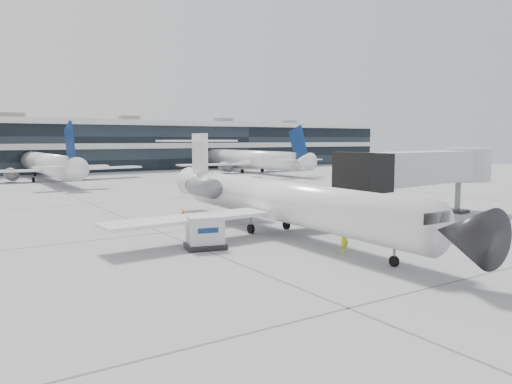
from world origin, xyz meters
TOP-DOWN VIEW (x-y plane):
  - ground at (0.00, 0.00)m, footprint 220.00×220.00m
  - terminal at (0.00, 82.00)m, footprint 170.00×22.00m
  - bg_jet_center at (-8.00, 55.00)m, footprint 32.00×40.00m
  - bg_jet_right at (32.00, 55.00)m, footprint 32.00×40.00m
  - regional_jet at (-2.91, -5.05)m, footprint 26.28×32.68m
  - jet_bridge at (12.43, -6.31)m, footprint 19.19×5.68m
  - ramp_worker at (-2.95, -12.17)m, footprint 0.86×0.74m
  - baggage_tug at (5.57, -13.80)m, footprint 1.98×2.42m
  - cargo_uld at (-9.76, -6.57)m, footprint 2.92×2.44m
  - traffic_cone at (-4.70, 7.81)m, footprint 0.37×0.37m

SIDE VIEW (x-z plane):
  - ground at x=0.00m, z-range 0.00..0.00m
  - bg_jet_center at x=-8.00m, z-range -4.80..4.80m
  - bg_jet_right at x=32.00m, z-range -4.80..4.80m
  - traffic_cone at x=-4.70m, z-range -0.01..0.48m
  - baggage_tug at x=5.57m, z-range -0.07..1.27m
  - ramp_worker at x=-2.95m, z-range 0.00..2.00m
  - cargo_uld at x=-9.76m, z-range 0.01..2.08m
  - regional_jet at x=-2.91m, z-range -1.20..6.36m
  - jet_bridge at x=12.43m, z-range 1.41..7.56m
  - terminal at x=0.00m, z-range 0.00..10.00m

